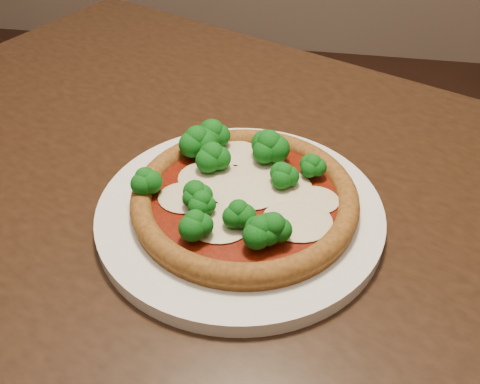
# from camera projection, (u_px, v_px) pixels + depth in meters

# --- Properties ---
(dining_table) EXTENTS (1.39, 1.16, 0.75)m
(dining_table) POSITION_uv_depth(u_px,v_px,m) (246.00, 236.00, 0.75)
(dining_table) COLOR black
(dining_table) RESTS_ON floor
(plate) EXTENTS (0.33, 0.33, 0.02)m
(plate) POSITION_uv_depth(u_px,v_px,m) (240.00, 213.00, 0.62)
(plate) COLOR silver
(plate) RESTS_ON dining_table
(pizza) EXTENTS (0.26, 0.26, 0.06)m
(pizza) POSITION_uv_depth(u_px,v_px,m) (242.00, 192.00, 0.60)
(pizza) COLOR brown
(pizza) RESTS_ON plate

